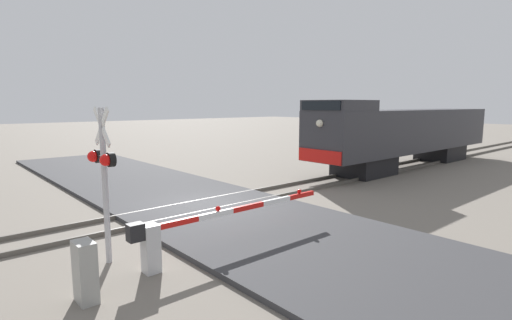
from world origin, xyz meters
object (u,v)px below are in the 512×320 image
(crossing_signal, at_px, (103,168))
(utility_cabinet, at_px, (85,272))
(locomotive, at_px, (406,133))
(crossing_gate, at_px, (183,232))

(crossing_signal, xyz_separation_m, utility_cabinet, (1.67, -1.05, -1.75))
(locomotive, relative_size, utility_cabinet, 13.92)
(crossing_gate, distance_m, utility_cabinet, 2.49)
(locomotive, distance_m, crossing_gate, 18.79)
(crossing_signal, xyz_separation_m, crossing_gate, (1.24, 1.40, -1.58))
(utility_cabinet, bearing_deg, locomotive, 102.09)
(locomotive, xyz_separation_m, utility_cabinet, (4.45, -20.76, -1.53))
(crossing_gate, bearing_deg, crossing_signal, -131.43)
(locomotive, bearing_deg, crossing_signal, -81.98)
(crossing_signal, bearing_deg, locomotive, 98.02)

